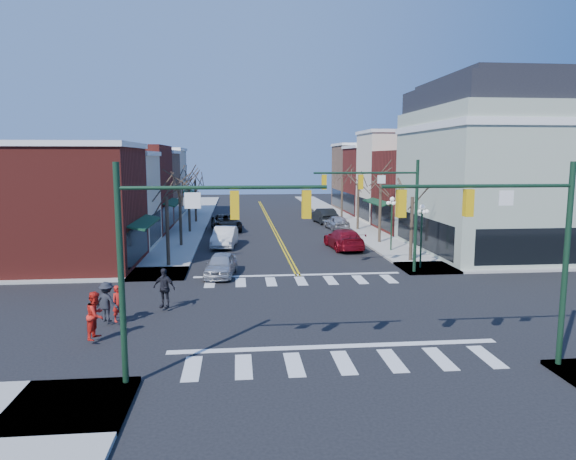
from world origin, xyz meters
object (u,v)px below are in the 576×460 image
object	(u,v)px
car_right_near	(344,239)
pedestrian_dark_b	(107,302)
pedestrian_dark_a	(164,288)
pedestrian_red_b	(96,315)
lamppost_midblock	(392,214)
car_right_mid	(336,222)
car_left_far	(226,223)
lamppost_corner	(422,225)
car_left_near	(221,265)
car_left_mid	(225,237)
car_right_far	(324,216)
victorian_corner	(500,166)
pedestrian_red_a	(118,303)

from	to	relation	value
car_right_near	pedestrian_dark_b	world-z (taller)	pedestrian_dark_b
pedestrian_dark_a	pedestrian_dark_b	xyz separation A→B (m)	(-2.21, -1.95, -0.07)
car_right_near	pedestrian_red_b	world-z (taller)	pedestrian_red_b
lamppost_midblock	car_right_mid	world-z (taller)	lamppost_midblock
car_right_near	car_left_far	bearing A→B (deg)	-54.19
lamppost_corner	car_left_near	bearing A→B (deg)	-177.80
car_left_mid	car_right_far	size ratio (longest dim) A/B	0.97
victorian_corner	car_right_mid	world-z (taller)	victorian_corner
pedestrian_red_b	pedestrian_dark_b	bearing A→B (deg)	14.17
car_left_mid	pedestrian_red_b	xyz separation A→B (m)	(-4.61, -21.83, 0.29)
pedestrian_red_a	pedestrian_dark_b	size ratio (longest dim) A/B	0.90
lamppost_midblock	car_right_far	size ratio (longest dim) A/B	0.84
car_left_far	car_right_near	size ratio (longest dim) A/B	1.06
victorian_corner	car_left_near	size ratio (longest dim) A/B	3.37
car_right_far	pedestrian_dark_b	bearing A→B (deg)	59.23
car_right_far	car_right_near	bearing A→B (deg)	79.52
pedestrian_dark_a	victorian_corner	bearing A→B (deg)	51.60
lamppost_corner	car_right_far	world-z (taller)	lamppost_corner
car_left_near	car_left_far	distance (m)	20.22
lamppost_midblock	pedestrian_dark_b	bearing A→B (deg)	-137.92
car_left_near	car_right_far	bearing A→B (deg)	74.59
car_left_far	car_left_mid	bearing A→B (deg)	-95.98
car_left_near	car_right_mid	xyz separation A→B (m)	(11.20, 19.98, 0.03)
pedestrian_red_b	car_left_far	bearing A→B (deg)	3.19
lamppost_midblock	car_left_far	xyz separation A→B (m)	(-13.06, 13.22, -2.14)
car_right_near	car_right_far	world-z (taller)	car_right_far
car_right_far	victorian_corner	bearing A→B (deg)	113.22
car_right_mid	pedestrian_dark_a	bearing A→B (deg)	56.01
car_right_mid	pedestrian_red_b	distance (m)	34.92
victorian_corner	pedestrian_dark_a	distance (m)	27.94
pedestrian_red_a	car_right_near	bearing A→B (deg)	7.04
car_left_near	car_right_near	bearing A→B (deg)	50.02
car_right_far	pedestrian_dark_a	world-z (taller)	pedestrian_dark_a
car_left_far	pedestrian_dark_b	bearing A→B (deg)	-105.41
car_left_far	car_right_far	size ratio (longest dim) A/B	1.15
pedestrian_red_a	pedestrian_red_b	distance (m)	2.19
pedestrian_red_a	pedestrian_dark_a	xyz separation A→B (m)	(1.72, 1.96, 0.16)
victorian_corner	pedestrian_dark_a	xyz separation A→B (m)	(-23.80, -13.54, -5.54)
car_left_far	car_right_mid	xyz separation A→B (m)	(11.26, -0.24, -0.08)
car_left_far	pedestrian_dark_b	world-z (taller)	pedestrian_dark_b
car_left_near	pedestrian_red_a	xyz separation A→B (m)	(-4.22, -9.00, 0.24)
car_right_mid	pedestrian_red_b	bearing A→B (deg)	55.97
victorian_corner	pedestrian_dark_b	distance (m)	30.79
car_left_mid	car_left_far	bearing A→B (deg)	96.60
lamppost_corner	car_right_mid	bearing A→B (deg)	95.28
car_left_near	car_right_mid	bearing A→B (deg)	68.65
lamppost_midblock	car_right_mid	bearing A→B (deg)	97.89
victorian_corner	pedestrian_dark_b	xyz separation A→B (m)	(-26.01, -15.49, -5.61)
pedestrian_dark_a	pedestrian_red_b	bearing A→B (deg)	-95.23
car_left_mid	pedestrian_red_b	distance (m)	22.31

